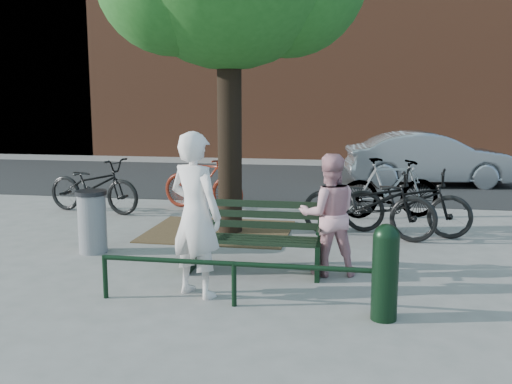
% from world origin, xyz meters
% --- Properties ---
extents(ground, '(90.00, 90.00, 0.00)m').
position_xyz_m(ground, '(0.00, 0.00, 0.00)').
color(ground, gray).
rests_on(ground, ground).
extents(dirt_pit, '(2.40, 2.00, 0.02)m').
position_xyz_m(dirt_pit, '(-1.00, 2.20, 0.01)').
color(dirt_pit, brown).
rests_on(dirt_pit, ground).
extents(road, '(40.00, 7.00, 0.01)m').
position_xyz_m(road, '(0.00, 8.50, 0.01)').
color(road, black).
rests_on(road, ground).
extents(park_bench, '(1.74, 0.54, 0.97)m').
position_xyz_m(park_bench, '(-0.00, 0.08, 0.48)').
color(park_bench, black).
rests_on(park_bench, ground).
extents(guard_railing, '(3.06, 0.06, 0.51)m').
position_xyz_m(guard_railing, '(0.00, -1.20, 0.40)').
color(guard_railing, black).
rests_on(guard_railing, ground).
extents(person_left, '(0.82, 0.71, 1.90)m').
position_xyz_m(person_left, '(-0.50, -0.92, 0.95)').
color(person_left, silver).
rests_on(person_left, ground).
extents(person_right, '(0.88, 0.75, 1.57)m').
position_xyz_m(person_right, '(0.95, 0.15, 0.78)').
color(person_right, '#C98A93').
rests_on(person_right, ground).
extents(bollard, '(0.27, 0.27, 1.01)m').
position_xyz_m(bollard, '(1.60, -1.30, 0.54)').
color(bollard, black).
rests_on(bollard, ground).
extents(litter_bin, '(0.45, 0.45, 0.92)m').
position_xyz_m(litter_bin, '(-2.52, 0.60, 0.47)').
color(litter_bin, gray).
rests_on(litter_bin, ground).
extents(bicycle_a, '(2.18, 1.13, 1.09)m').
position_xyz_m(bicycle_a, '(-3.84, 3.39, 0.55)').
color(bicycle_a, black).
rests_on(bicycle_a, ground).
extents(bicycle_b, '(1.93, 1.03, 1.12)m').
position_xyz_m(bicycle_b, '(-1.78, 4.05, 0.56)').
color(bicycle_b, '#58170C').
rests_on(bicycle_b, ground).
extents(bicycle_c, '(2.31, 1.22, 1.15)m').
position_xyz_m(bicycle_c, '(1.49, 2.20, 0.58)').
color(bicycle_c, black).
rests_on(bicycle_c, ground).
extents(bicycle_d, '(1.99, 1.05, 1.15)m').
position_xyz_m(bicycle_d, '(1.92, 3.87, 0.58)').
color(bicycle_d, gray).
rests_on(bicycle_d, ground).
extents(bicycle_e, '(2.21, 1.12, 1.11)m').
position_xyz_m(bicycle_e, '(2.11, 2.52, 0.56)').
color(bicycle_e, black).
rests_on(bicycle_e, ground).
extents(parked_car, '(4.40, 2.06, 1.40)m').
position_xyz_m(parked_car, '(3.15, 8.20, 0.70)').
color(parked_car, gray).
rests_on(parked_car, ground).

